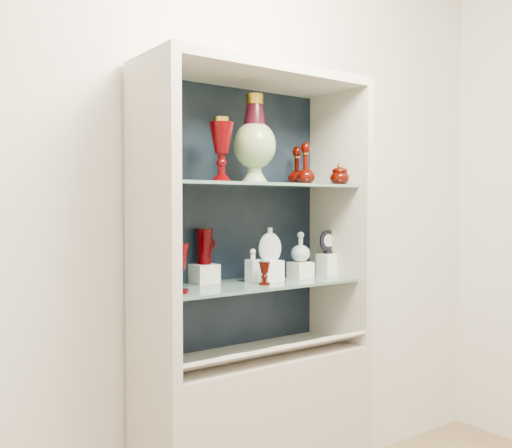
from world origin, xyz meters
TOP-DOWN VIEW (x-y plane):
  - wall_back at (0.00, 1.75)m, footprint 3.50×0.02m
  - cabinet_base at (0.00, 1.53)m, footprint 1.00×0.40m
  - cabinet_back_panel at (0.00, 1.72)m, footprint 0.98×0.02m
  - cabinet_side_left at (-0.48, 1.53)m, footprint 0.04×0.40m
  - cabinet_side_right at (0.48, 1.53)m, footprint 0.04×0.40m
  - cabinet_top_cap at (0.00, 1.53)m, footprint 1.00×0.40m
  - shelf_lower at (0.00, 1.55)m, footprint 0.92×0.34m
  - shelf_upper at (0.00, 1.55)m, footprint 0.92×0.34m
  - label_ledge at (0.00, 1.42)m, footprint 0.92×0.17m
  - label_card_0 at (-0.22, 1.42)m, footprint 0.10×0.06m
  - label_card_1 at (0.02, 1.42)m, footprint 0.10×0.06m
  - label_card_2 at (0.29, 1.42)m, footprint 0.10×0.06m
  - pedestal_lamp_left at (-0.44, 1.56)m, footprint 0.11×0.11m
  - pedestal_lamp_right at (-0.18, 1.52)m, footprint 0.12×0.12m
  - enamel_urn at (-0.00, 1.54)m, footprint 0.21×0.21m
  - ruby_decanter_a at (0.28, 1.54)m, footprint 0.11×0.11m
  - ruby_decanter_b at (0.31, 1.63)m, footprint 0.10×0.10m
  - lidded_bowl at (0.44, 1.48)m, footprint 0.09×0.09m
  - cobalt_goblet at (-0.42, 1.56)m, footprint 0.09×0.09m
  - ruby_goblet_tall at (-0.39, 1.49)m, footprint 0.10×0.10m
  - ruby_goblet_small at (0.00, 1.47)m, footprint 0.05×0.05m
  - riser_ruby_pitcher at (-0.17, 1.66)m, footprint 0.10×0.10m
  - ruby_pitcher at (-0.17, 1.66)m, footprint 0.12×0.09m
  - clear_square_bottle at (0.00, 1.56)m, footprint 0.06×0.06m
  - riser_flat_flask at (0.09, 1.55)m, footprint 0.09×0.09m
  - flat_flask at (0.09, 1.55)m, footprint 0.11×0.07m
  - riser_clear_round_decanter at (0.28, 1.57)m, footprint 0.09×0.09m
  - clear_round_decanter at (0.28, 1.57)m, footprint 0.11×0.11m
  - riser_cameo_medallion at (0.44, 1.56)m, footprint 0.08×0.08m
  - cameo_medallion at (0.44, 1.56)m, footprint 0.10×0.04m

SIDE VIEW (x-z plane):
  - cabinet_base at x=0.00m, z-range 0.00..0.75m
  - label_ledge at x=0.00m, z-range 0.74..0.82m
  - label_card_0 at x=-0.22m, z-range 0.78..0.81m
  - label_card_1 at x=0.02m, z-range 0.78..0.81m
  - label_card_2 at x=0.29m, z-range 0.78..0.81m
  - shelf_lower at x=0.00m, z-range 1.04..1.05m
  - riser_clear_round_decanter at x=0.28m, z-range 1.05..1.12m
  - riser_ruby_pitcher at x=-0.17m, z-range 1.05..1.13m
  - riser_flat_flask at x=0.09m, z-range 1.05..1.14m
  - ruby_goblet_small at x=0.00m, z-range 1.05..1.15m
  - riser_cameo_medallion at x=0.44m, z-range 1.05..1.15m
  - clear_square_bottle at x=0.00m, z-range 1.05..1.19m
  - cobalt_goblet at x=-0.42m, z-range 1.05..1.22m
  - ruby_goblet_tall at x=-0.39m, z-range 1.05..1.24m
  - clear_round_decanter at x=0.28m, z-range 1.12..1.25m
  - ruby_pitcher at x=-0.17m, z-range 1.13..1.28m
  - cameo_medallion at x=0.44m, z-range 1.15..1.27m
  - flat_flask at x=0.09m, z-range 1.14..1.29m
  - cabinet_back_panel at x=0.00m, z-range 0.75..1.90m
  - cabinet_side_left at x=-0.48m, z-range 0.75..1.90m
  - cabinet_side_right at x=0.48m, z-range 0.75..1.90m
  - wall_back at x=0.00m, z-range 0.00..2.80m
  - shelf_upper at x=0.00m, z-range 1.46..1.47m
  - lidded_bowl at x=0.44m, z-range 1.47..1.57m
  - ruby_decanter_b at x=0.31m, z-range 1.47..1.66m
  - ruby_decanter_a at x=0.28m, z-range 1.47..1.69m
  - pedestal_lamp_left at x=-0.44m, z-range 1.47..1.70m
  - pedestal_lamp_right at x=-0.18m, z-range 1.47..1.73m
  - enamel_urn at x=0.00m, z-range 1.47..1.84m
  - cabinet_top_cap at x=0.00m, z-range 1.90..1.94m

